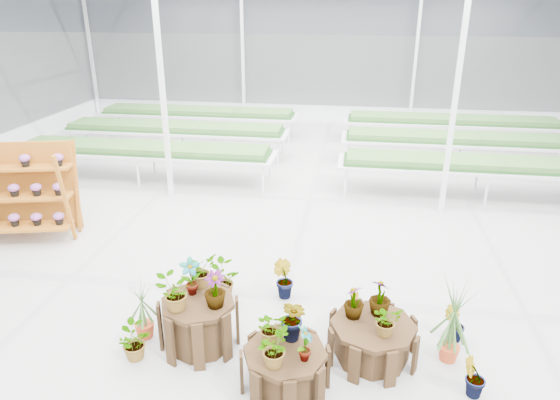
# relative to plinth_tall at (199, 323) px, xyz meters

# --- Properties ---
(ground_plane) EXTENTS (24.00, 24.00, 0.00)m
(ground_plane) POSITION_rel_plinth_tall_xyz_m (0.75, 1.06, -0.33)
(ground_plane) COLOR gray
(ground_plane) RESTS_ON ground
(greenhouse_shell) EXTENTS (18.00, 24.00, 4.50)m
(greenhouse_shell) POSITION_rel_plinth_tall_xyz_m (0.75, 1.06, 1.92)
(greenhouse_shell) COLOR white
(greenhouse_shell) RESTS_ON ground
(steel_frame) EXTENTS (18.00, 24.00, 4.50)m
(steel_frame) POSITION_rel_plinth_tall_xyz_m (0.75, 1.06, 1.92)
(steel_frame) COLOR silver
(steel_frame) RESTS_ON ground
(nursery_benches) EXTENTS (16.00, 7.00, 0.84)m
(nursery_benches) POSITION_rel_plinth_tall_xyz_m (0.75, 8.26, 0.09)
(nursery_benches) COLOR silver
(nursery_benches) RESTS_ON ground
(plinth_tall) EXTENTS (1.21, 1.21, 0.67)m
(plinth_tall) POSITION_rel_plinth_tall_xyz_m (0.00, 0.00, 0.00)
(plinth_tall) COLOR #372311
(plinth_tall) RESTS_ON ground
(plinth_mid) EXTENTS (1.20, 1.20, 0.52)m
(plinth_mid) POSITION_rel_plinth_tall_xyz_m (1.20, -0.60, -0.07)
(plinth_mid) COLOR #372311
(plinth_mid) RESTS_ON ground
(plinth_low) EXTENTS (1.44, 1.44, 0.49)m
(plinth_low) POSITION_rel_plinth_tall_xyz_m (2.20, 0.10, -0.09)
(plinth_low) COLOR #372311
(plinth_low) RESTS_ON ground
(shelf_rack) EXTENTS (1.82, 1.24, 1.76)m
(shelf_rack) POSITION_rel_plinth_tall_xyz_m (-4.05, 2.61, 0.55)
(shelf_rack) COLOR #924F13
(shelf_rack) RESTS_ON ground
(nursery_plants) EXTENTS (4.50, 3.14, 1.29)m
(nursery_plants) POSITION_rel_plinth_tall_xyz_m (1.07, 0.11, 0.23)
(nursery_plants) COLOR #3C642D
(nursery_plants) RESTS_ON ground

